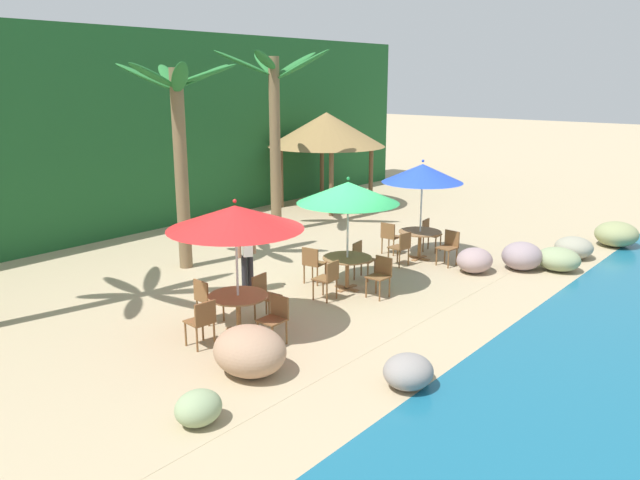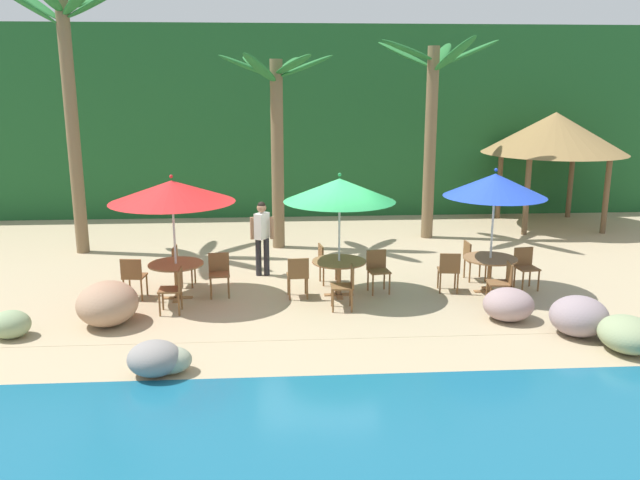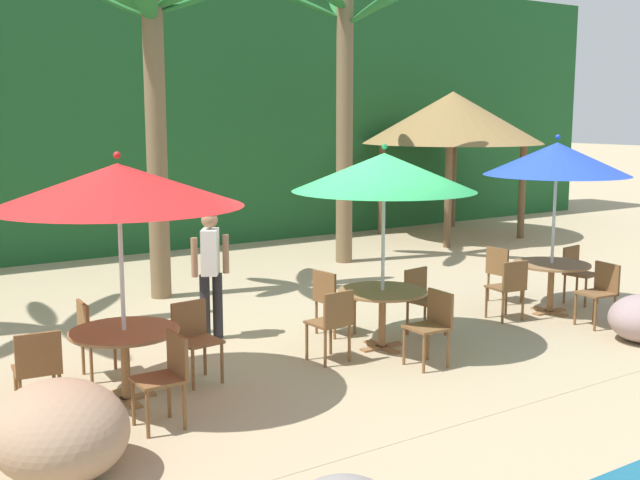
% 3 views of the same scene
% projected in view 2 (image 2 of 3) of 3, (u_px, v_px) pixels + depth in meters
% --- Properties ---
extents(ground_plane, '(120.00, 120.00, 0.00)m').
position_uv_depth(ground_plane, '(316.00, 292.00, 13.65)').
color(ground_plane, tan).
extents(terrace_deck, '(18.00, 5.20, 0.01)m').
position_uv_depth(terrace_deck, '(316.00, 292.00, 13.65)').
color(terrace_deck, tan).
rests_on(terrace_deck, ground).
extents(foliage_backdrop, '(28.00, 2.40, 6.00)m').
position_uv_depth(foliage_backdrop, '(299.00, 121.00, 21.66)').
color(foliage_backdrop, '#1E5628').
rests_on(foliage_backdrop, ground).
extents(rock_seawall, '(17.25, 3.42, 0.79)m').
position_uv_depth(rock_seawall, '(439.00, 324.00, 10.94)').
color(rock_seawall, tan).
rests_on(rock_seawall, ground).
extents(umbrella_red, '(2.46, 2.46, 2.53)m').
position_uv_depth(umbrella_red, '(172.00, 191.00, 12.70)').
color(umbrella_red, silver).
rests_on(umbrella_red, ground).
extents(dining_table_red, '(1.10, 1.10, 0.74)m').
position_uv_depth(dining_table_red, '(176.00, 269.00, 13.08)').
color(dining_table_red, olive).
rests_on(dining_table_red, ground).
extents(chair_red_seaward, '(0.46, 0.47, 0.87)m').
position_uv_depth(chair_red_seaward, '(219.00, 271.00, 13.32)').
color(chair_red_seaward, brown).
rests_on(chair_red_seaward, ground).
extents(chair_red_inland, '(0.45, 0.44, 0.87)m').
position_uv_depth(chair_red_inland, '(180.00, 263.00, 13.93)').
color(chair_red_inland, brown).
rests_on(chair_red_inland, ground).
extents(chair_red_left, '(0.46, 0.47, 0.87)m').
position_uv_depth(chair_red_left, '(133.00, 275.00, 13.05)').
color(chair_red_left, brown).
rests_on(chair_red_left, ground).
extents(chair_red_right, '(0.43, 0.42, 0.87)m').
position_uv_depth(chair_red_right, '(175.00, 287.00, 12.29)').
color(chair_red_right, brown).
rests_on(chair_red_right, ground).
extents(umbrella_green, '(2.24, 2.24, 2.53)m').
position_uv_depth(umbrella_green, '(340.00, 190.00, 12.90)').
color(umbrella_green, silver).
rests_on(umbrella_green, ground).
extents(dining_table_green, '(1.10, 1.10, 0.74)m').
position_uv_depth(dining_table_green, '(339.00, 267.00, 13.27)').
color(dining_table_green, olive).
rests_on(dining_table_green, ground).
extents(chair_green_seaward, '(0.48, 0.48, 0.87)m').
position_uv_depth(chair_green_seaward, '(378.00, 268.00, 13.56)').
color(chair_green_seaward, brown).
rests_on(chair_green_seaward, ground).
extents(chair_green_inland, '(0.48, 0.48, 0.87)m').
position_uv_depth(chair_green_inland, '(326.00, 261.00, 14.09)').
color(chair_green_inland, brown).
rests_on(chair_green_inland, ground).
extents(chair_green_left, '(0.45, 0.45, 0.87)m').
position_uv_depth(chair_green_left, '(298.00, 274.00, 13.10)').
color(chair_green_left, brown).
rests_on(chair_green_left, ground).
extents(chair_green_right, '(0.44, 0.43, 0.87)m').
position_uv_depth(chair_green_right, '(347.00, 284.00, 12.47)').
color(chair_green_right, brown).
rests_on(chair_green_right, ground).
extents(umbrella_blue, '(2.06, 2.06, 2.60)m').
position_uv_depth(umbrella_blue, '(495.00, 185.00, 13.11)').
color(umbrella_blue, silver).
rests_on(umbrella_blue, ground).
extents(dining_table_blue, '(1.10, 1.10, 0.74)m').
position_uv_depth(dining_table_blue, '(490.00, 264.00, 13.49)').
color(dining_table_blue, olive).
rests_on(dining_table_blue, ground).
extents(chair_blue_seaward, '(0.47, 0.48, 0.87)m').
position_uv_depth(chair_blue_seaward, '(525.00, 265.00, 13.77)').
color(chair_blue_seaward, brown).
rests_on(chair_blue_seaward, ground).
extents(chair_blue_inland, '(0.45, 0.44, 0.87)m').
position_uv_depth(chair_blue_inland, '(472.00, 258.00, 14.33)').
color(chair_blue_inland, brown).
rests_on(chair_blue_inland, ground).
extents(chair_blue_left, '(0.47, 0.48, 0.87)m').
position_uv_depth(chair_blue_left, '(449.00, 269.00, 13.48)').
color(chair_blue_left, brown).
rests_on(chair_blue_left, ground).
extents(chair_blue_right, '(0.47, 0.47, 0.87)m').
position_uv_depth(chair_blue_right, '(503.00, 281.00, 12.69)').
color(chair_blue_right, brown).
rests_on(chair_blue_right, ground).
extents(palm_tree_nearest, '(3.58, 3.82, 6.66)m').
position_uv_depth(palm_tree_nearest, '(68.00, 67.00, 15.73)').
color(palm_tree_nearest, brown).
rests_on(palm_tree_nearest, ground).
extents(palm_tree_second, '(2.90, 2.70, 4.97)m').
position_uv_depth(palm_tree_second, '(276.00, 118.00, 16.52)').
color(palm_tree_second, brown).
rests_on(palm_tree_second, ground).
extents(palm_tree_third, '(3.36, 3.25, 5.41)m').
position_uv_depth(palm_tree_third, '(432.00, 107.00, 17.57)').
color(palm_tree_third, brown).
rests_on(palm_tree_third, ground).
extents(palapa_hut, '(4.23, 4.23, 3.40)m').
position_uv_depth(palapa_hut, '(555.00, 133.00, 19.29)').
color(palapa_hut, brown).
rests_on(palapa_hut, ground).
extents(waiter_in_white, '(0.52, 0.39, 1.70)m').
position_uv_depth(waiter_in_white, '(262.00, 233.00, 14.57)').
color(waiter_in_white, '#232328').
rests_on(waiter_in_white, ground).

